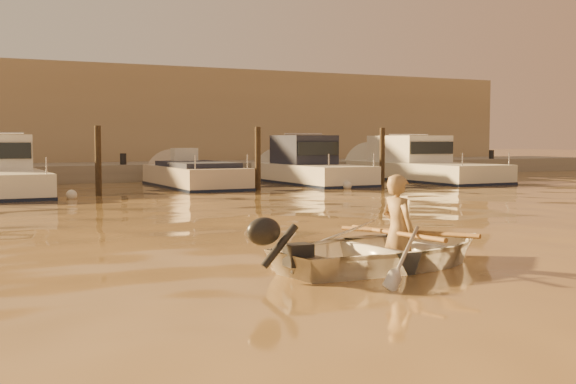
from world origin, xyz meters
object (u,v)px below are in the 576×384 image
dinghy (392,249)px  moored_boat_4 (311,166)px  waterfront_building (41,121)px  moored_boat_3 (195,180)px  moored_boat_5 (420,164)px  person (398,232)px

dinghy → moored_boat_4: moored_boat_4 is taller
moored_boat_4 → waterfront_building: size_ratio=0.15×
dinghy → moored_boat_3: bearing=-18.5°
dinghy → moored_boat_5: moored_boat_5 is taller
moored_boat_4 → moored_boat_5: 4.88m
dinghy → waterfront_building: bearing=-7.0°
dinghy → waterfront_building: size_ratio=0.07×
dinghy → moored_boat_5: size_ratio=0.38×
person → moored_boat_5: (11.90, 15.49, 0.19)m
person → waterfront_building: size_ratio=0.03×
waterfront_building → dinghy: bearing=-88.3°
moored_boat_3 → moored_boat_4: moored_boat_4 is taller
dinghy → person: person is taller
person → waterfront_building: 26.58m
moored_boat_5 → dinghy: bearing=-127.7°
person → moored_boat_4: moored_boat_4 is taller
dinghy → moored_boat_4: (7.12, 15.51, 0.41)m
person → waterfront_building: bearing=-6.8°
dinghy → moored_boat_5: bearing=-46.4°
dinghy → person: (0.10, 0.02, 0.22)m
moored_boat_3 → moored_boat_4: size_ratio=0.91×
dinghy → person: 0.24m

